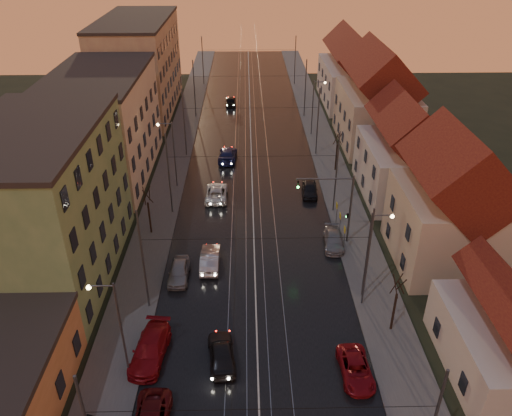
{
  "coord_description": "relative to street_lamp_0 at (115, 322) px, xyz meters",
  "views": [
    {
      "loc": [
        -0.63,
        -22.05,
        27.0
      ],
      "look_at": [
        0.24,
        20.1,
        2.73
      ],
      "focal_mm": 35.0,
      "sensor_mm": 36.0,
      "label": 1
    }
  ],
  "objects": [
    {
      "name": "house_right_1",
      "position": [
        26.1,
        13.0,
        0.56
      ],
      "size": [
        8.67,
        10.2,
        10.8
      ],
      "color": "beige",
      "rests_on": "ground"
    },
    {
      "name": "tram_rail_0",
      "position": [
        6.9,
        38.0,
        -4.83
      ],
      "size": [
        0.06,
        120.0,
        0.03
      ],
      "primitive_type": "cube",
      "color": "gray",
      "rests_on": "road"
    },
    {
      "name": "apartment_left_3",
      "position": [
        -8.4,
        56.0,
        2.11
      ],
      "size": [
        10.0,
        24.0,
        14.0
      ],
      "primitive_type": "cube",
      "color": "#9E7B66",
      "rests_on": "ground"
    },
    {
      "name": "road",
      "position": [
        9.1,
        38.0,
        -4.87
      ],
      "size": [
        16.0,
        120.0,
        0.04
      ],
      "primitive_type": "cube",
      "color": "black",
      "rests_on": "ground"
    },
    {
      "name": "tram_rail_3",
      "position": [
        11.3,
        38.0,
        -4.83
      ],
      "size": [
        0.06,
        120.0,
        0.03
      ],
      "primitive_type": "cube",
      "color": "gray",
      "rests_on": "road"
    },
    {
      "name": "apartment_left_2",
      "position": [
        -8.4,
        32.0,
        1.11
      ],
      "size": [
        10.0,
        20.0,
        12.0
      ],
      "primitive_type": "cube",
      "color": "beige",
      "rests_on": "ground"
    },
    {
      "name": "street_lamp_1",
      "position": [
        18.21,
        8.0,
        0.0
      ],
      "size": [
        1.75,
        0.32,
        8.0
      ],
      "color": "#595B60",
      "rests_on": "ground"
    },
    {
      "name": "parked_right_2",
      "position": [
        15.58,
        25.81,
        -4.17
      ],
      "size": [
        1.97,
        4.31,
        1.43
      ],
      "primitive_type": "imported",
      "rotation": [
        0.0,
        0.0,
        -0.07
      ],
      "color": "black",
      "rests_on": "ground"
    },
    {
      "name": "driving_car_4",
      "position": [
        5.89,
        57.94,
        -4.15
      ],
      "size": [
        1.89,
        4.39,
        1.48
      ],
      "primitive_type": "imported",
      "rotation": [
        0.0,
        0.0,
        3.18
      ],
      "color": "black",
      "rests_on": "ground"
    },
    {
      "name": "street_lamp_2",
      "position": [
        0.0,
        28.0,
        0.0
      ],
      "size": [
        1.75,
        0.32,
        8.0
      ],
      "color": "#595B60",
      "rests_on": "ground"
    },
    {
      "name": "tram_rail_1",
      "position": [
        8.33,
        38.0,
        -4.83
      ],
      "size": [
        0.06,
        120.0,
        0.03
      ],
      "primitive_type": "cube",
      "color": "gray",
      "rests_on": "road"
    },
    {
      "name": "sidewalk_left",
      "position": [
        -0.9,
        38.0,
        -4.81
      ],
      "size": [
        4.0,
        120.0,
        0.15
      ],
      "primitive_type": "cube",
      "color": "#4C4C4C",
      "rests_on": "ground"
    },
    {
      "name": "driving_car_3",
      "position": [
        6.01,
        35.44,
        -4.1
      ],
      "size": [
        2.5,
        5.53,
        1.57
      ],
      "primitive_type": "imported",
      "rotation": [
        0.0,
        0.0,
        3.09
      ],
      "color": "navy",
      "rests_on": "ground"
    },
    {
      "name": "tram_rail_2",
      "position": [
        9.87,
        38.0,
        -4.83
      ],
      "size": [
        0.06,
        120.0,
        0.03
      ],
      "primitive_type": "cube",
      "color": "gray",
      "rests_on": "road"
    },
    {
      "name": "traffic_light_mast",
      "position": [
        17.1,
        16.0,
        -0.29
      ],
      "size": [
        5.3,
        0.32,
        7.2
      ],
      "color": "#595B60",
      "rests_on": "ground"
    },
    {
      "name": "catenary_pole_l_1",
      "position": [
        0.5,
        7.0,
        -0.39
      ],
      "size": [
        0.16,
        0.16,
        9.0
      ],
      "primitive_type": "cylinder",
      "color": "#595B60",
      "rests_on": "ground"
    },
    {
      "name": "street_lamp_3",
      "position": [
        18.21,
        44.0,
        0.0
      ],
      "size": [
        1.75,
        0.32,
        8.0
      ],
      "color": "#595B60",
      "rests_on": "ground"
    },
    {
      "name": "parked_left_3",
      "position": [
        2.5,
        10.76,
        -4.17
      ],
      "size": [
        1.76,
        4.23,
        1.43
      ],
      "primitive_type": "imported",
      "rotation": [
        0.0,
        0.0,
        -0.02
      ],
      "color": "#949599",
      "rests_on": "ground"
    },
    {
      "name": "driving_car_2",
      "position": [
        5.07,
        25.18,
        -4.17
      ],
      "size": [
        2.37,
        5.13,
        1.42
      ],
      "primitive_type": "imported",
      "rotation": [
        0.0,
        0.0,
        3.14
      ],
      "color": "silver",
      "rests_on": "ground"
    },
    {
      "name": "ground",
      "position": [
        9.1,
        -2.0,
        -4.89
      ],
      "size": [
        160.0,
        160.0,
        0.0
      ],
      "primitive_type": "plane",
      "color": "black",
      "rests_on": "ground"
    },
    {
      "name": "house_right_3",
      "position": [
        26.1,
        41.0,
        0.92
      ],
      "size": [
        9.18,
        14.28,
        11.5
      ],
      "color": "beige",
      "rests_on": "ground"
    },
    {
      "name": "bare_tree_0",
      "position": [
        -1.09,
        18.0,
        -2.4
      ],
      "size": [
        1.09,
        1.09,
        5.11
      ],
      "color": "black",
      "rests_on": "ground"
    },
    {
      "name": "catenary_pole_l_4",
      "position": [
        0.5,
        52.0,
        -0.39
      ],
      "size": [
        0.16,
        0.16,
        9.0
      ],
      "primitive_type": "cylinder",
      "color": "#595B60",
      "rests_on": "ground"
    },
    {
      "name": "apartment_left_1",
      "position": [
        -8.4,
        12.0,
        1.61
      ],
      "size": [
        10.0,
        18.0,
        13.0
      ],
      "primitive_type": "cube",
      "color": "#618C59",
      "rests_on": "ground"
    },
    {
      "name": "street_lamp_0",
      "position": [
        0.0,
        0.0,
        0.0
      ],
      "size": [
        1.75,
        0.32,
        8.0
      ],
      "color": "#595B60",
      "rests_on": "ground"
    },
    {
      "name": "parked_right_0",
      "position": [
        15.75,
        -0.3,
        -4.27
      ],
      "size": [
        2.17,
        4.48,
        1.23
      ],
      "primitive_type": "imported",
      "rotation": [
        0.0,
        0.0,
        0.03
      ],
      "color": "maroon",
      "rests_on": "ground"
    },
    {
      "name": "house_right_2",
      "position": [
        26.1,
        26.0,
        -0.24
      ],
      "size": [
        9.18,
        12.24,
        9.2
      ],
      "color": "beige",
      "rests_on": "ground"
    },
    {
      "name": "catenary_pole_r_3",
      "position": [
        17.7,
        37.0,
        -0.39
      ],
      "size": [
        0.16,
        0.16,
        9.0
      ],
      "primitive_type": "cylinder",
      "color": "#595B60",
      "rests_on": "ground"
    },
    {
      "name": "catenary_pole_r_5",
      "position": [
        17.7,
        70.0,
        -0.39
      ],
      "size": [
        0.16,
        0.16,
        9.0
      ],
      "primitive_type": "cylinder",
      "color": "#595B60",
      "rests_on": "ground"
    },
    {
      "name": "catenary_pole_r_2",
      "position": [
        17.7,
        22.0,
        -0.39
      ],
      "size": [
        0.16,
        0.16,
        9.0
      ],
      "primitive_type": "cylinder",
      "color": "#595B60",
      "rests_on": "ground"
    },
    {
      "name": "parked_left_2",
      "position": [
        1.5,
        1.65,
        -4.11
      ],
      "size": [
        2.74,
        5.52,
        1.54
      ],
      "primitive_type": "imported",
      "rotation": [
        0.0,
        0.0,
        -0.11
      ],
      "color": "maroon",
      "rests_on": "ground"
    },
    {
      "name": "bare_tree_2",
      "position": [
        19.51,
        32.0,
        -2.4
      ],
      "size": [
        1.09,
        1.09,
        5.11
      ],
      "color": "black",
      "rests_on": "ground"
    },
    {
      "name": "catenary_pole_r_4",
      "position": [
        17.7,
        52.0,
        -0.39
      ],
      "size": [
        0.16,
        0.16,
        9.0
      ],
      "primitive_type": "cylinder",
      "color": "#595B60",
      "rests_on": "ground"
    },
    {
      "name": "parked_right_1",
      "position": [
        16.7,
        15.48,
        -4.25
      ],
      "size": [
        2.11,
        4.5,
        1.27
      ],
      "primitive_type": "imported",
      "rotation": [
        0.0,
        0.0,
        -0.08
      ],
      "color": "gray",
      "rests_on": "ground"
    },
    {
      "name": "driving_car_1",
      "position": [
        5.11,
        12.48,
        -4.11
      ],
      "size": [
        1.64,
        4.69,
        1.55
      ],
      "primitive_type": "imported",
      "rotation": [
        0.0,
        0.0,
        3.14
      ],
      "color": "#ABABB1",
      "rests_on": "ground"
    },
    {
      "name": "sidewalk_right",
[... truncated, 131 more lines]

